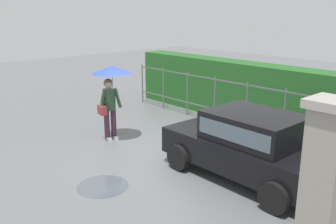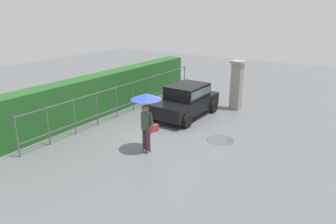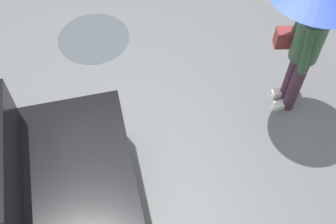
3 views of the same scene
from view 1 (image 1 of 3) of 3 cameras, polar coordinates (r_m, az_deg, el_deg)
The scene contains 7 objects.
ground_plane at distance 9.46m, azimuth -0.55°, elevation -6.42°, with size 40.00×40.00×0.00m, color slate.
car at distance 8.05m, azimuth 12.49°, elevation -4.70°, with size 3.76×1.91×1.48m.
pedestrian at distance 10.16m, azimuth -8.84°, elevation 4.30°, with size 1.07×1.07×2.09m.
gate_pillar at distance 5.61m, azimuth 22.90°, elevation -9.93°, with size 0.60×0.60×2.42m.
fence_section at distance 10.78m, azimuth 14.68°, elevation 0.46°, with size 11.12×0.05×1.50m.
hedge_row at distance 11.60m, azimuth 17.47°, elevation 1.92°, with size 12.07×0.90×1.90m, color #235B23.
puddle_near at distance 7.92m, azimuth -10.05°, elevation -11.23°, with size 1.07×1.07×0.00m, color #4C545B.
Camera 1 is at (6.54, -5.85, 3.54)m, focal length 39.45 mm.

